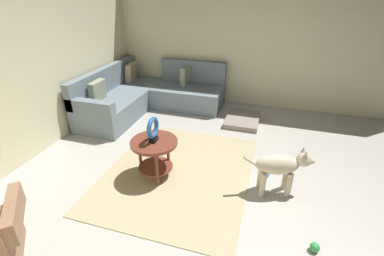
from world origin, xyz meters
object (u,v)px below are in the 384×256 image
at_px(torus_sculpture, 153,129).
at_px(dog_toy_rope, 265,177).
at_px(side_table, 154,149).
at_px(dog_bed_mat, 242,119).
at_px(sectional_couch, 147,96).
at_px(dog_toy_ball, 315,247).
at_px(dog, 281,166).

relative_size(torus_sculpture, dog_toy_rope, 1.67).
height_order(side_table, dog_bed_mat, side_table).
xyz_separation_m(sectional_couch, side_table, (-2.00, -1.05, 0.12)).
bearing_deg(dog_toy_ball, dog_toy_rope, 28.14).
bearing_deg(dog_toy_ball, sectional_couch, 48.52).
bearing_deg(dog_toy_ball, dog, 25.89).
xyz_separation_m(torus_sculpture, dog_toy_rope, (0.36, -1.40, -0.69)).
distance_m(sectional_couch, dog_toy_ball, 3.99).
xyz_separation_m(dog_bed_mat, dog_toy_ball, (-2.62, -1.05, 0.00)).
bearing_deg(dog, side_table, -101.03).
relative_size(side_table, dog, 0.72).
bearing_deg(side_table, dog_toy_ball, -108.23).
relative_size(torus_sculpture, dog, 0.39).
xyz_separation_m(sectional_couch, dog_toy_rope, (-1.64, -2.45, -0.27)).
relative_size(side_table, torus_sculpture, 1.84).
bearing_deg(dog_toy_ball, torus_sculpture, 71.77).
bearing_deg(sectional_couch, dog, -125.50).
relative_size(side_table, dog_toy_rope, 3.08).
bearing_deg(dog_toy_rope, side_table, 104.33).
xyz_separation_m(side_table, dog_toy_ball, (-0.64, -1.93, -0.37)).
bearing_deg(side_table, dog_toy_rope, -75.67).
bearing_deg(dog_toy_rope, dog_toy_ball, -151.86).
distance_m(sectional_couch, dog_bed_mat, 1.95).
height_order(sectional_couch, dog_toy_ball, sectional_couch).
height_order(torus_sculpture, dog, torus_sculpture).
bearing_deg(dog, dog_toy_rope, -160.72).
bearing_deg(side_table, torus_sculpture, -89.10).
height_order(side_table, dog_toy_rope, side_table).
distance_m(torus_sculpture, dog_toy_ball, 2.14).
distance_m(torus_sculpture, dog_toy_rope, 1.60).
distance_m(dog_bed_mat, dog_toy_rope, 1.71).
relative_size(dog_bed_mat, dog, 0.97).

